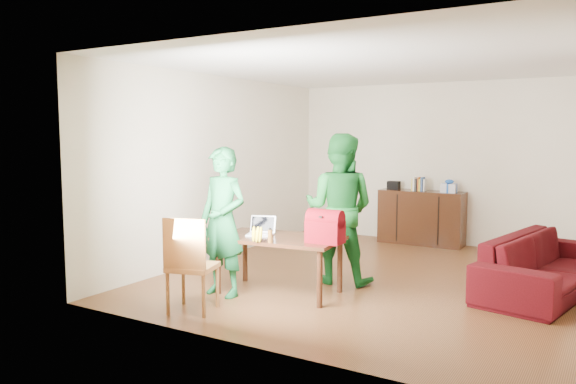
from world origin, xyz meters
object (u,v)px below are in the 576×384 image
Objects in this scene: person_near at (223,222)px; person_far at (339,209)px; chair at (192,284)px; red_bag at (325,230)px; table at (279,243)px; bottle at (270,235)px; laptop at (260,232)px; sofa at (545,265)px.

person_far is (0.89, 1.20, 0.07)m from person_near.
person_near is (-0.09, 0.65, 0.56)m from chair.
chair is 0.54× the size of person_far.
chair is at bearing -138.10° from red_bag.
table is 0.88× the size of person_near.
chair is 0.98m from bottle.
person_near reaches higher than laptop.
table is 0.70m from person_near.
person_far reaches higher than table.
bottle is (-0.27, -1.16, -0.18)m from person_far.
laptop is 0.47m from bottle.
chair is 0.44× the size of sofa.
red_bag reaches higher than sofa.
red_bag is at bearing -20.12° from laptop.
red_bag is (1.14, 0.34, -0.04)m from person_near.
chair is at bearing -118.43° from table.
laptop is (0.28, 0.36, -0.14)m from person_near.
sofa is (2.56, 1.95, -0.42)m from bottle.
laptop is 3.35m from sofa.
person_near is 4.78× the size of laptop.
person_far reaches higher than chair.
chair reaches higher than bottle.
red_bag is at bearing 30.02° from bottle.
laptop is at bearing 62.92° from chair.
laptop is at bearing 45.23° from person_far.
person_near is at bearing 133.66° from sofa.
bottle is at bearing 35.84° from chair.
table is 3.82× the size of red_bag.
person_far is at bearing 49.98° from chair.
chair is 2.56× the size of red_bag.
laptop is 0.87m from red_bag.
person_far is at bearing 58.83° from table.
person_far is at bearing 104.51° from red_bag.
red_bag is (0.52, 0.30, 0.06)m from bottle.
red_bag is 2.67m from sofa.
bottle is 3.24m from sofa.
table is 0.66m from red_bag.
laptop is (-0.24, -0.04, 0.12)m from table.
chair is 2.82× the size of laptop.
person_near reaches higher than sofa.
person_far reaches higher than red_bag.
chair is at bearing 57.82° from person_far.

